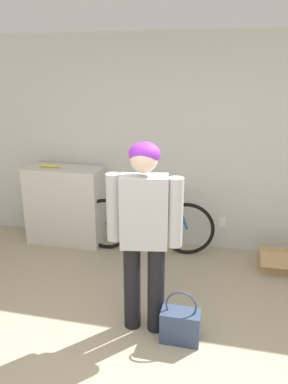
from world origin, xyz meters
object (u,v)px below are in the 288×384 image
(bicycle, at_px, (146,225))
(cardboard_box, at_px, (278,261))
(handbag, at_px, (180,325))
(banana, at_px, (50,166))
(person, at_px, (144,225))

(bicycle, height_order, cardboard_box, bicycle)
(bicycle, xyz_separation_m, handbag, (0.65, -1.53, -0.21))
(bicycle, height_order, banana, banana)
(bicycle, height_order, handbag, bicycle)
(bicycle, distance_m, handbag, 1.68)
(bicycle, bearing_deg, handbag, -71.72)
(person, height_order, bicycle, person)
(handbag, bearing_deg, person, 163.14)
(banana, xyz_separation_m, cardboard_box, (2.82, -0.12, -0.93))
(person, xyz_separation_m, bicycle, (-0.31, 1.43, -0.61))
(person, xyz_separation_m, cardboard_box, (1.26, 1.36, -0.88))
(handbag, bearing_deg, bicycle, 112.94)
(bicycle, distance_m, cardboard_box, 1.60)
(person, bearing_deg, cardboard_box, 36.70)
(cardboard_box, bearing_deg, banana, 177.52)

